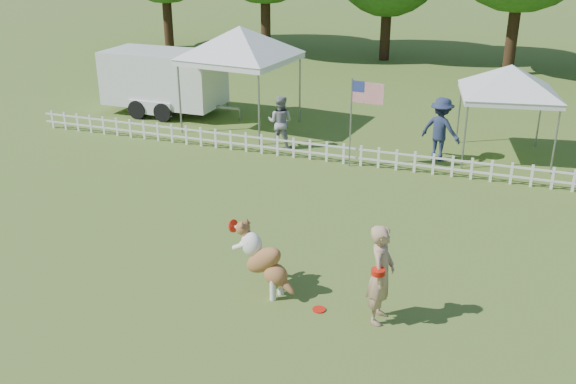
# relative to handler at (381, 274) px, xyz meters

# --- Properties ---
(ground) EXTENTS (120.00, 120.00, 0.00)m
(ground) POSITION_rel_handler_xyz_m (-1.93, 0.31, -0.88)
(ground) COLOR #4D6D22
(ground) RESTS_ON ground
(picket_fence) EXTENTS (22.00, 0.08, 0.60)m
(picket_fence) POSITION_rel_handler_xyz_m (-1.93, 7.31, -0.58)
(picket_fence) COLOR white
(picket_fence) RESTS_ON ground
(handler) EXTENTS (0.43, 0.65, 1.77)m
(handler) POSITION_rel_handler_xyz_m (0.00, 0.00, 0.00)
(handler) COLOR tan
(handler) RESTS_ON ground
(dog) EXTENTS (1.34, 0.75, 1.31)m
(dog) POSITION_rel_handler_xyz_m (-2.15, 0.15, -0.23)
(dog) COLOR brown
(dog) RESTS_ON ground
(frisbee_on_turf) EXTENTS (0.31, 0.31, 0.02)m
(frisbee_on_turf) POSITION_rel_handler_xyz_m (-1.04, -0.08, -0.87)
(frisbee_on_turf) COLOR red
(frisbee_on_turf) RESTS_ON ground
(canopy_tent_left) EXTENTS (3.44, 3.44, 3.24)m
(canopy_tent_left) POSITION_rel_handler_xyz_m (-6.85, 9.65, 0.74)
(canopy_tent_left) COLOR white
(canopy_tent_left) RESTS_ON ground
(canopy_tent_right) EXTENTS (2.96, 2.96, 2.64)m
(canopy_tent_right) POSITION_rel_handler_xyz_m (1.45, 9.44, 0.44)
(canopy_tent_right) COLOR white
(canopy_tent_right) RESTS_ON ground
(cargo_trailer) EXTENTS (5.11, 2.26, 2.25)m
(cargo_trailer) POSITION_rel_handler_xyz_m (-10.14, 10.31, 0.24)
(cargo_trailer) COLOR white
(cargo_trailer) RESTS_ON ground
(flag_pole) EXTENTS (0.96, 0.20, 2.48)m
(flag_pole) POSITION_rel_handler_xyz_m (-2.48, 7.18, 0.36)
(flag_pole) COLOR gray
(flag_pole) RESTS_ON ground
(spectator_a) EXTENTS (0.80, 0.64, 1.59)m
(spectator_a) POSITION_rel_handler_xyz_m (-4.87, 8.06, -0.09)
(spectator_a) COLOR gray
(spectator_a) RESTS_ON ground
(spectator_b) EXTENTS (1.33, 1.04, 1.82)m
(spectator_b) POSITION_rel_handler_xyz_m (-0.22, 8.59, 0.03)
(spectator_b) COLOR #222B48
(spectator_b) RESTS_ON ground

